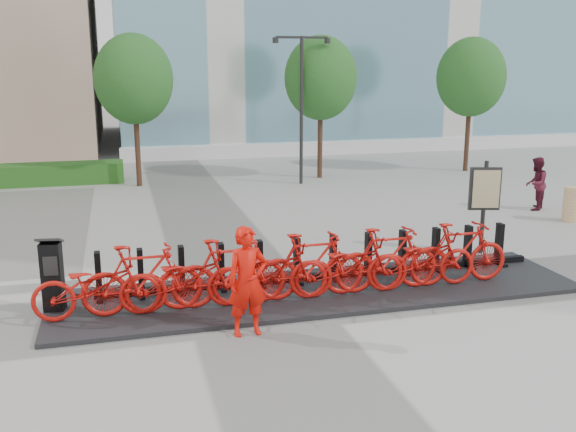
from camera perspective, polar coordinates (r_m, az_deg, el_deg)
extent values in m
plane|color=#A0A09F|center=(11.28, -2.98, -7.97)|extent=(120.00, 120.00, 0.00)
cube|color=#357223|center=(23.95, -21.61, 3.45)|extent=(6.00, 1.20, 0.70)
cylinder|color=#402418|center=(22.44, -13.25, 6.39)|extent=(0.18, 0.18, 3.00)
ellipsoid|color=#21521A|center=(22.30, -13.55, 11.75)|extent=(2.60, 2.60, 2.99)
cylinder|color=#402418|center=(23.54, 2.86, 7.04)|extent=(0.18, 0.18, 3.00)
ellipsoid|color=#21521A|center=(23.40, 2.93, 12.16)|extent=(2.60, 2.60, 2.99)
cylinder|color=#402418|center=(26.00, 15.67, 7.17)|extent=(0.18, 0.18, 3.00)
ellipsoid|color=#21521A|center=(25.87, 15.97, 11.79)|extent=(2.60, 2.60, 2.99)
cylinder|color=black|center=(22.21, 1.20, 9.26)|extent=(0.12, 0.12, 5.00)
cube|color=black|center=(22.05, 0.06, 15.61)|extent=(0.90, 0.08, 0.08)
cube|color=black|center=(22.29, 2.38, 15.57)|extent=(0.90, 0.08, 0.08)
cylinder|color=black|center=(21.93, -1.11, 15.35)|extent=(0.20, 0.20, 0.18)
cylinder|color=black|center=(22.43, 3.52, 15.29)|extent=(0.20, 0.20, 0.18)
cube|color=black|center=(11.85, 2.91, -6.69)|extent=(9.60, 2.40, 0.08)
imported|color=#B0100A|center=(10.82, -16.63, -6.00)|extent=(2.03, 0.71, 1.07)
imported|color=#B0100A|center=(10.80, -12.82, -5.49)|extent=(1.97, 0.56, 1.19)
imported|color=#B0100A|center=(10.86, -8.99, -5.53)|extent=(2.03, 0.71, 1.07)
imported|color=#B0100A|center=(10.93, -5.24, -4.97)|extent=(1.97, 0.56, 1.19)
imported|color=#B0100A|center=(11.08, -1.54, -4.97)|extent=(2.03, 0.71, 1.07)
imported|color=#B0100A|center=(11.24, 2.04, -4.39)|extent=(1.97, 0.56, 1.19)
imported|color=#B0100A|center=(11.48, 5.48, -4.37)|extent=(2.03, 0.71, 1.07)
imported|color=#B0100A|center=(11.72, 8.80, -3.79)|extent=(1.97, 0.56, 1.19)
imported|color=#B0100A|center=(12.04, 11.94, -3.76)|extent=(2.03, 0.71, 1.07)
imported|color=#B0100A|center=(12.36, 14.94, -3.20)|extent=(1.97, 0.56, 1.19)
cube|color=black|center=(11.39, -20.20, -5.07)|extent=(0.36, 0.32, 1.16)
cube|color=black|center=(11.21, -20.46, -2.05)|extent=(0.43, 0.38, 0.15)
cube|color=black|center=(11.18, -20.36, -4.19)|extent=(0.23, 0.05, 0.33)
imported|color=red|center=(9.87, -3.63, -5.82)|extent=(0.66, 0.46, 1.72)
imported|color=#501425|center=(19.66, 21.17, 2.70)|extent=(0.93, 0.93, 1.52)
cylinder|color=orange|center=(18.63, 23.96, 0.96)|extent=(0.53, 0.53, 0.92)
cylinder|color=black|center=(14.66, 16.98, 0.71)|extent=(0.09, 0.09, 2.07)
cube|color=black|center=(14.57, 17.10, 2.33)|extent=(0.68, 0.26, 0.94)
cube|color=tan|center=(14.53, 17.21, 2.29)|extent=(0.57, 0.17, 0.83)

